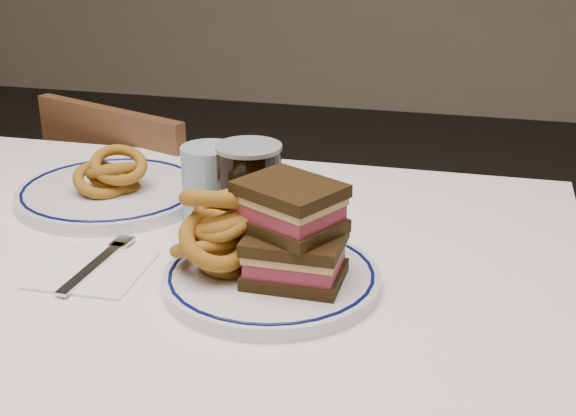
% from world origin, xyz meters
% --- Properties ---
extents(dining_table, '(1.27, 0.87, 0.75)m').
position_xyz_m(dining_table, '(0.00, 0.00, 0.64)').
color(dining_table, white).
rests_on(dining_table, floor).
extents(chair_far, '(0.48, 0.48, 0.81)m').
position_xyz_m(chair_far, '(-0.19, 0.57, 0.44)').
color(chair_far, '#4B2D18').
rests_on(chair_far, floor).
extents(main_plate, '(0.27, 0.27, 0.02)m').
position_xyz_m(main_plate, '(0.24, -0.04, 0.76)').
color(main_plate, silver).
rests_on(main_plate, dining_table).
extents(reuben_sandwich, '(0.15, 0.14, 0.12)m').
position_xyz_m(reuben_sandwich, '(0.26, -0.05, 0.83)').
color(reuben_sandwich, black).
rests_on(reuben_sandwich, main_plate).
extents(onion_rings_main, '(0.12, 0.13, 0.13)m').
position_xyz_m(onion_rings_main, '(0.17, -0.04, 0.82)').
color(onion_rings_main, '#69310E').
rests_on(onion_rings_main, main_plate).
extents(ketchup_ramekin, '(0.05, 0.05, 0.03)m').
position_xyz_m(ketchup_ramekin, '(0.19, 0.03, 0.79)').
color(ketchup_ramekin, white).
rests_on(ketchup_ramekin, main_plate).
extents(beer_mug, '(0.13, 0.09, 0.15)m').
position_xyz_m(beer_mug, '(0.18, 0.06, 0.82)').
color(beer_mug, black).
rests_on(beer_mug, dining_table).
extents(water_glass, '(0.08, 0.08, 0.12)m').
position_xyz_m(water_glass, '(0.11, 0.11, 0.81)').
color(water_glass, '#8EA6B7').
rests_on(water_glass, dining_table).
extents(far_plate, '(0.29, 0.29, 0.02)m').
position_xyz_m(far_plate, '(-0.08, 0.18, 0.76)').
color(far_plate, silver).
rests_on(far_plate, dining_table).
extents(onion_rings_far, '(0.12, 0.11, 0.09)m').
position_xyz_m(onion_rings_far, '(-0.08, 0.17, 0.79)').
color(onion_rings_far, '#69310E').
rests_on(onion_rings_far, far_plate).
extents(napkin_fork, '(0.14, 0.18, 0.01)m').
position_xyz_m(napkin_fork, '(0.00, -0.06, 0.75)').
color(napkin_fork, white).
rests_on(napkin_fork, dining_table).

